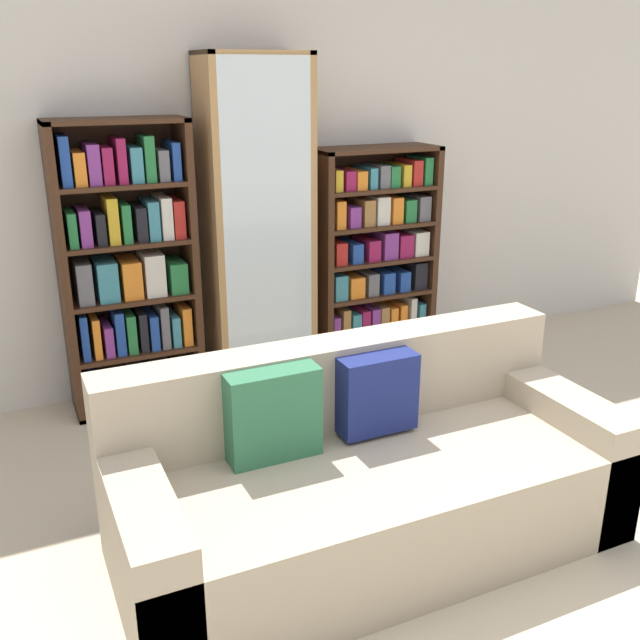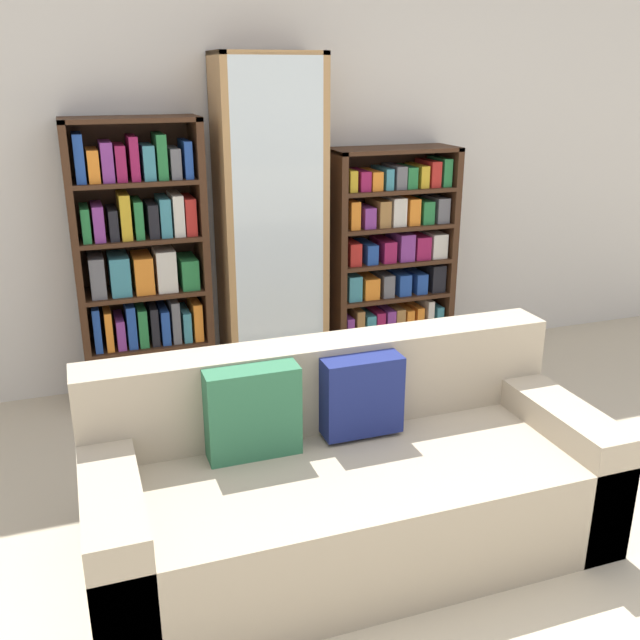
# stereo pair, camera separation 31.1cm
# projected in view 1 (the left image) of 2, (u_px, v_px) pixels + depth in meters

# --- Properties ---
(ground_plane) EXTENTS (16.00, 16.00, 0.00)m
(ground_plane) POSITION_uv_depth(u_px,v_px,m) (544.00, 637.00, 2.43)
(ground_plane) COLOR beige
(wall_back) EXTENTS (6.53, 0.06, 2.70)m
(wall_back) POSITION_uv_depth(u_px,v_px,m) (263.00, 155.00, 4.23)
(wall_back) COLOR beige
(wall_back) RESTS_ON ground
(couch) EXTENTS (2.00, 0.84, 0.78)m
(couch) POSITION_uv_depth(u_px,v_px,m) (366.00, 480.00, 2.84)
(couch) COLOR tan
(couch) RESTS_ON ground
(bookshelf_left) EXTENTS (0.72, 0.32, 1.60)m
(bookshelf_left) POSITION_uv_depth(u_px,v_px,m) (129.00, 272.00, 3.90)
(bookshelf_left) COLOR #3D2314
(bookshelf_left) RESTS_ON ground
(display_cabinet) EXTENTS (0.60, 0.36, 1.92)m
(display_cabinet) POSITION_uv_depth(u_px,v_px,m) (257.00, 229.00, 4.12)
(display_cabinet) COLOR #AD7F4C
(display_cabinet) RESTS_ON ground
(bookshelf_right) EXTENTS (0.79, 0.32, 1.39)m
(bookshelf_right) POSITION_uv_depth(u_px,v_px,m) (374.00, 260.00, 4.54)
(bookshelf_right) COLOR #3D2314
(bookshelf_right) RESTS_ON ground
(wine_bottle) EXTENTS (0.07, 0.07, 0.37)m
(wine_bottle) POSITION_uv_depth(u_px,v_px,m) (421.00, 406.00, 3.76)
(wine_bottle) COLOR black
(wine_bottle) RESTS_ON ground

